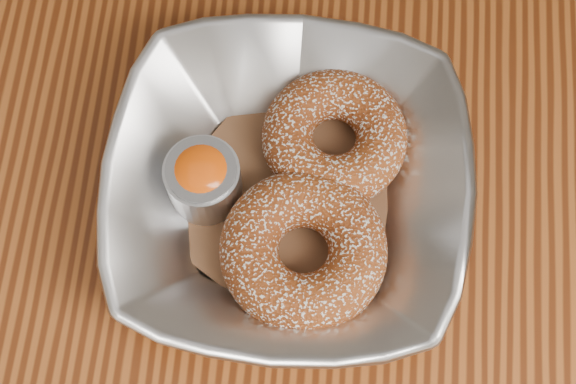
# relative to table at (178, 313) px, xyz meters

# --- Properties ---
(table) EXTENTS (1.20, 0.80, 0.75)m
(table) POSITION_rel_table_xyz_m (0.00, 0.00, 0.00)
(table) COLOR brown
(table) RESTS_ON ground_plane
(serving_bowl) EXTENTS (0.24, 0.24, 0.06)m
(serving_bowl) POSITION_rel_table_xyz_m (0.08, 0.06, 0.13)
(serving_bowl) COLOR #B2B5BA
(serving_bowl) RESTS_ON table
(parchment) EXTENTS (0.20, 0.20, 0.00)m
(parchment) POSITION_rel_table_xyz_m (0.08, 0.06, 0.11)
(parchment) COLOR brown
(parchment) RESTS_ON table
(donut_back) EXTENTS (0.11, 0.11, 0.03)m
(donut_back) POSITION_rel_table_xyz_m (0.11, 0.10, 0.13)
(donut_back) COLOR maroon
(donut_back) RESTS_ON parchment
(donut_front) EXTENTS (0.12, 0.12, 0.04)m
(donut_front) POSITION_rel_table_xyz_m (0.09, 0.02, 0.13)
(donut_front) COLOR maroon
(donut_front) RESTS_ON parchment
(ramekin) EXTENTS (0.05, 0.05, 0.05)m
(ramekin) POSITION_rel_table_xyz_m (0.02, 0.06, 0.13)
(ramekin) COLOR #B2B5BA
(ramekin) RESTS_ON table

